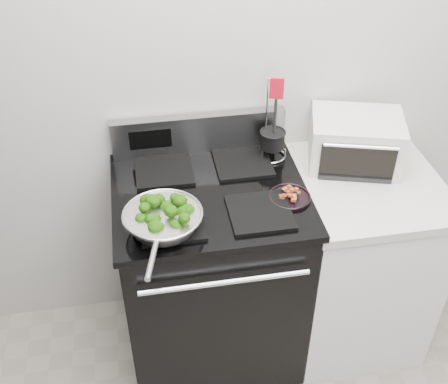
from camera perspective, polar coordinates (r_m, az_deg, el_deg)
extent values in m
cube|color=beige|center=(2.40, 4.40, 13.34)|extent=(4.00, 0.02, 2.70)
cube|color=black|center=(2.60, -1.29, -8.51)|extent=(0.76, 0.66, 0.92)
cube|color=black|center=(2.28, -1.45, -0.26)|extent=(0.79, 0.69, 0.03)
cube|color=#99999E|center=(2.47, -2.57, 5.97)|extent=(0.76, 0.05, 0.18)
cube|color=black|center=(2.12, -5.30, -3.07)|extent=(0.24, 0.24, 0.01)
cube|color=black|center=(2.16, 3.68, -2.07)|extent=(0.24, 0.24, 0.01)
cube|color=black|center=(2.39, -6.11, 2.20)|extent=(0.24, 0.24, 0.01)
cube|color=black|center=(2.43, 1.90, 3.01)|extent=(0.24, 0.24, 0.01)
cube|color=white|center=(2.77, 12.97, -6.82)|extent=(0.60, 0.66, 0.88)
cube|color=beige|center=(2.47, 14.44, 0.79)|extent=(0.62, 0.68, 0.04)
torus|color=silver|center=(2.06, -6.26, -2.22)|extent=(0.30, 0.30, 0.01)
cylinder|color=silver|center=(1.90, -7.32, -6.88)|extent=(0.06, 0.18, 0.02)
cylinder|color=black|center=(2.25, 6.67, -0.56)|extent=(0.17, 0.17, 0.01)
cylinder|color=black|center=(2.44, 4.94, 5.33)|extent=(0.11, 0.11, 0.07)
cylinder|color=black|center=(2.39, 5.06, 7.13)|extent=(0.02, 0.02, 0.23)
cube|color=red|center=(2.31, 5.28, 10.60)|extent=(0.06, 0.03, 0.09)
cube|color=silver|center=(2.50, 13.18, 5.08)|extent=(0.45, 0.38, 0.22)
cube|color=black|center=(2.39, 14.37, 2.97)|extent=(0.30, 0.09, 0.15)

